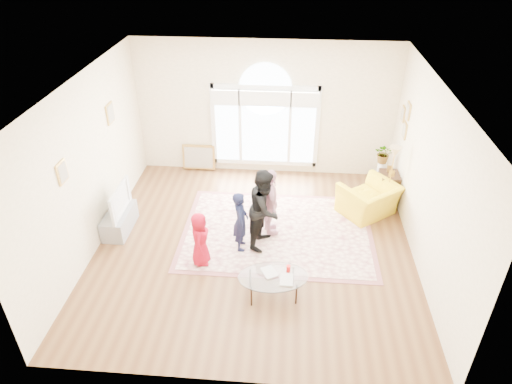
# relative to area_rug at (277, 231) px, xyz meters

# --- Properties ---
(ground) EXTENTS (6.00, 6.00, 0.00)m
(ground) POSITION_rel_area_rug_xyz_m (-0.43, -0.47, -0.01)
(ground) COLOR brown
(ground) RESTS_ON ground
(room_shell) EXTENTS (6.00, 6.00, 6.00)m
(room_shell) POSITION_rel_area_rug_xyz_m (-0.42, 2.36, 1.56)
(room_shell) COLOR #F9EAC7
(room_shell) RESTS_ON ground
(area_rug) EXTENTS (3.60, 2.60, 0.02)m
(area_rug) POSITION_rel_area_rug_xyz_m (0.00, 0.00, 0.00)
(area_rug) COLOR beige
(area_rug) RESTS_ON ground
(rug_border) EXTENTS (3.80, 2.80, 0.01)m
(rug_border) POSITION_rel_area_rug_xyz_m (0.00, -0.00, -0.00)
(rug_border) COLOR #8F5252
(rug_border) RESTS_ON ground
(tv_console) EXTENTS (0.45, 1.00, 0.42)m
(tv_console) POSITION_rel_area_rug_xyz_m (-3.18, -0.17, 0.20)
(tv_console) COLOR gray
(tv_console) RESTS_ON ground
(television) EXTENTS (0.17, 1.00, 0.58)m
(television) POSITION_rel_area_rug_xyz_m (-3.17, -0.17, 0.70)
(television) COLOR black
(television) RESTS_ON tv_console
(coffee_table) EXTENTS (1.25, 0.89, 0.54)m
(coffee_table) POSITION_rel_area_rug_xyz_m (-0.01, -1.77, 0.39)
(coffee_table) COLOR silver
(coffee_table) RESTS_ON ground
(armchair) EXTENTS (1.44, 1.42, 0.71)m
(armchair) POSITION_rel_area_rug_xyz_m (1.87, 0.82, 0.34)
(armchair) COLOR yellow
(armchair) RESTS_ON ground
(side_cabinet) EXTENTS (0.40, 0.50, 0.70)m
(side_cabinet) POSITION_rel_area_rug_xyz_m (2.35, 1.33, 0.34)
(side_cabinet) COLOR black
(side_cabinet) RESTS_ON ground
(floor_lamp) EXTENTS (0.28, 0.28, 1.51)m
(floor_lamp) POSITION_rel_area_rug_xyz_m (2.28, 0.99, 1.27)
(floor_lamp) COLOR black
(floor_lamp) RESTS_ON ground
(plant_pedestal) EXTENTS (0.20, 0.20, 0.70)m
(plant_pedestal) POSITION_rel_area_rug_xyz_m (2.27, 1.85, 0.34)
(plant_pedestal) COLOR white
(plant_pedestal) RESTS_ON ground
(potted_plant) EXTENTS (0.47, 0.43, 0.46)m
(potted_plant) POSITION_rel_area_rug_xyz_m (2.27, 1.85, 0.92)
(potted_plant) COLOR #33722D
(potted_plant) RESTS_ON plant_pedestal
(leaning_picture) EXTENTS (0.80, 0.14, 0.62)m
(leaning_picture) POSITION_rel_area_rug_xyz_m (-2.05, 2.43, -0.01)
(leaning_picture) COLOR tan
(leaning_picture) RESTS_ON ground
(child_red) EXTENTS (0.37, 0.54, 1.05)m
(child_red) POSITION_rel_area_rug_xyz_m (-1.35, -1.05, 0.54)
(child_red) COLOR maroon
(child_red) RESTS_ON area_rug
(child_navy) EXTENTS (0.33, 0.47, 1.21)m
(child_navy) POSITION_rel_area_rug_xyz_m (-0.68, -0.56, 0.62)
(child_navy) COLOR black
(child_navy) RESTS_ON area_rug
(child_black) EXTENTS (0.80, 0.92, 1.60)m
(child_black) POSITION_rel_area_rug_xyz_m (-0.24, -0.38, 0.81)
(child_black) COLOR black
(child_black) RESTS_ON area_rug
(child_pink) EXTENTS (0.55, 0.89, 1.41)m
(child_pink) POSITION_rel_area_rug_xyz_m (-0.16, -0.04, 0.71)
(child_pink) COLOR #D698AC
(child_pink) RESTS_ON area_rug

